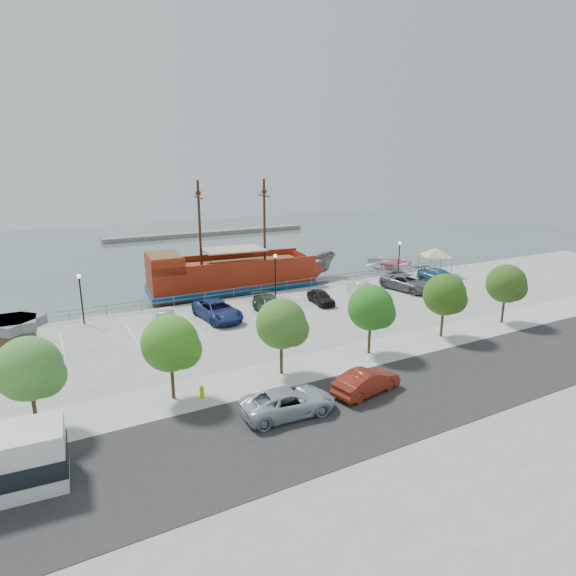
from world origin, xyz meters
name	(u,v)px	position (x,y,z in m)	size (l,w,h in m)	color
ground	(308,324)	(0.00, 0.00, -1.00)	(160.00, 160.00, 0.00)	#38494B
land_slab	(512,432)	(0.00, -21.00, -0.60)	(100.00, 58.00, 1.20)	gray
street	(442,384)	(0.00, -16.00, 0.01)	(100.00, 8.00, 0.04)	#272727
sidewalk	(380,351)	(0.00, -10.00, 0.01)	(100.00, 4.00, 0.05)	#B4B4B2
seawall_railing	(270,288)	(0.00, 7.80, 0.53)	(50.00, 0.06, 1.00)	slate
far_shore	(209,233)	(10.00, 55.00, -0.60)	(40.00, 3.00, 0.80)	gray
pirate_ship	(245,275)	(-1.01, 11.76, 1.16)	(20.67, 7.39, 12.90)	maroon
patrol_boat	(314,268)	(9.36, 14.27, 0.37)	(2.66, 7.08, 2.74)	slate
speedboat	(395,265)	(21.03, 12.87, -0.19)	(5.56, 7.79, 1.61)	white
dock_west	(118,318)	(-14.91, 9.20, -0.81)	(6.74, 1.93, 0.39)	gray
dock_mid	(331,287)	(8.57, 9.20, -0.82)	(6.40, 1.83, 0.37)	gray
dock_east	(388,279)	(16.91, 9.20, -0.81)	(6.74, 1.93, 0.39)	gray
shed	(12,336)	(-23.05, 1.62, 1.43)	(3.36, 3.36, 2.68)	brown
canopy_tent	(437,248)	(20.88, 5.59, 3.28)	(5.63, 5.63, 3.77)	slate
street_van	(288,402)	(-10.03, -14.67, 0.72)	(2.40, 5.20, 1.45)	#A5B2BF
street_sedan	(367,382)	(-4.84, -14.72, 0.73)	(1.54, 4.41, 1.45)	maroon
fire_hydrant	(202,392)	(-13.57, -10.80, 0.44)	(0.28, 0.28, 0.80)	#C9C10A
lamp_post_left	(80,290)	(-18.00, 6.50, 2.94)	(0.36, 0.36, 4.28)	black
lamp_post_mid	(275,267)	(0.00, 6.50, 2.94)	(0.36, 0.36, 4.28)	black
lamp_post_right	(399,253)	(16.00, 6.50, 2.94)	(0.36, 0.36, 4.28)	black
tree_a	(32,370)	(-21.85, -10.07, 3.30)	(3.30, 3.20, 5.00)	#473321
tree_b	(173,345)	(-14.85, -10.07, 3.30)	(3.30, 3.20, 5.00)	#473321
tree_c	(284,325)	(-7.85, -10.07, 3.30)	(3.30, 3.20, 5.00)	#473321
tree_d	(373,309)	(-0.85, -10.07, 3.30)	(3.30, 3.20, 5.00)	#473321
tree_e	(446,296)	(6.15, -10.07, 3.30)	(3.30, 3.20, 5.00)	#473321
tree_f	(508,285)	(13.15, -10.07, 3.30)	(3.30, 3.20, 5.00)	#473321
parked_car_b	(166,322)	(-12.40, 1.53, 0.74)	(1.57, 4.51, 1.49)	#ACAFB7
parked_car_c	(218,310)	(-7.72, 2.33, 0.81)	(2.68, 5.81, 1.62)	navy
parked_car_d	(270,306)	(-3.04, 1.52, 0.76)	(2.13, 5.23, 1.52)	#244933
parked_car_e	(321,297)	(2.57, 2.00, 0.66)	(1.56, 3.88, 1.32)	black
parked_car_f	(364,290)	(7.62, 1.99, 0.68)	(1.44, 4.14, 1.37)	silver
parked_car_g	(407,283)	(13.16, 1.80, 0.82)	(2.73, 5.93, 1.65)	#5B5B60
parked_car_h	(440,277)	(18.17, 2.12, 0.80)	(2.24, 5.51, 1.60)	#2A5D80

